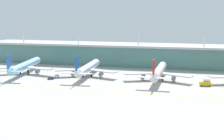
{
  "coord_description": "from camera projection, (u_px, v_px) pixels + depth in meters",
  "views": [
    {
      "loc": [
        50.62,
        -191.01,
        48.47
      ],
      "look_at": [
        -8.02,
        37.88,
        7.0
      ],
      "focal_mm": 53.59,
      "sensor_mm": 36.0,
      "label": 1
    }
  ],
  "objects": [
    {
      "name": "baggage_cart",
      "position": [
        57.0,
        76.0,
        246.33
      ],
      "size": [
        4.01,
        3.12,
        2.48
      ],
      "color": "silver",
      "rests_on": "ground"
    },
    {
      "name": "terminal_building",
      "position": [
        139.0,
        55.0,
        302.32
      ],
      "size": [
        288.0,
        34.0,
        28.34
      ],
      "color": "slate",
      "rests_on": "ground"
    },
    {
      "name": "taxiway_stripe_west",
      "position": [
        6.0,
        86.0,
        221.39
      ],
      "size": [
        28.0,
        0.7,
        0.04
      ],
      "primitive_type": "cube",
      "color": "yellow",
      "rests_on": "ground"
    },
    {
      "name": "taxiway_stripe_mid_east",
      "position": [
        161.0,
        95.0,
        196.46
      ],
      "size": [
        28.0,
        0.7,
        0.04
      ],
      "primitive_type": "cube",
      "color": "yellow",
      "rests_on": "ground"
    },
    {
      "name": "taxiway_stripe_mid_west",
      "position": [
        54.0,
        88.0,
        213.08
      ],
      "size": [
        28.0,
        0.7,
        0.04
      ],
      "primitive_type": "cube",
      "color": "yellow",
      "rests_on": "ground"
    },
    {
      "name": "taxiway_stripe_east",
      "position": [
        221.0,
        99.0,
        188.15
      ],
      "size": [
        28.0,
        0.7,
        0.04
      ],
      "primitive_type": "cube",
      "color": "yellow",
      "rests_on": "ground"
    },
    {
      "name": "ground_plane",
      "position": [
        109.0,
        92.0,
        203.0
      ],
      "size": [
        600.0,
        600.0,
        0.0
      ],
      "primitive_type": "plane",
      "color": "#A8A59E"
    },
    {
      "name": "safety_cone_right_wingtip",
      "position": [
        223.0,
        87.0,
        215.32
      ],
      "size": [
        0.56,
        0.56,
        0.7
      ],
      "primitive_type": "cone",
      "color": "orange",
      "rests_on": "ground"
    },
    {
      "name": "airliner_near_middle",
      "position": [
        88.0,
        68.0,
        251.76
      ],
      "size": [
        48.7,
        64.01,
        18.9
      ],
      "color": "white",
      "rests_on": "ground"
    },
    {
      "name": "airliner_nearest",
      "position": [
        25.0,
        66.0,
        262.15
      ],
      "size": [
        48.27,
        68.87,
        18.9
      ],
      "color": "#9ED1EA",
      "rests_on": "ground"
    },
    {
      "name": "airliner_far_middle",
      "position": [
        159.0,
        72.0,
        236.78
      ],
      "size": [
        48.8,
        64.85,
        18.9
      ],
      "color": "white",
      "rests_on": "ground"
    },
    {
      "name": "fuel_truck",
      "position": [
        206.0,
        83.0,
        219.47
      ],
      "size": [
        7.6,
        4.17,
        4.95
      ],
      "color": "gold",
      "rests_on": "ground"
    },
    {
      "name": "pushback_tug",
      "position": [
        51.0,
        78.0,
        241.68
      ],
      "size": [
        5.0,
        4.0,
        1.85
      ],
      "color": "#333842",
      "rests_on": "ground"
    },
    {
      "name": "taxiway_stripe_centre",
      "position": [
        105.0,
        92.0,
        204.77
      ],
      "size": [
        28.0,
        0.7,
        0.04
      ],
      "primitive_type": "cube",
      "color": "yellow",
      "rests_on": "ground"
    }
  ]
}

